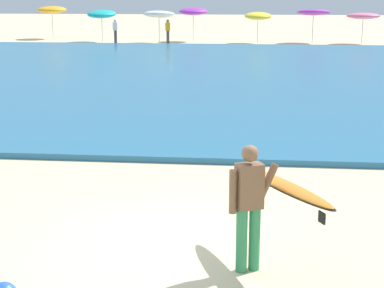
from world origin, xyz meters
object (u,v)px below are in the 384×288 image
at_px(beach_umbrella_2, 159,14).
at_px(beach_umbrella_4, 258,16).
at_px(surfer_with_board, 267,195).
at_px(beach_umbrella_3, 193,11).
at_px(beach_umbrella_1, 102,14).
at_px(beach_umbrella_5, 313,12).
at_px(beachgoer_near_row_left, 115,30).
at_px(beach_umbrella_0, 52,10).
at_px(beach_umbrella_6, 363,16).
at_px(beachgoer_near_row_mid, 168,31).

bearing_deg(beach_umbrella_2, beach_umbrella_4, 4.91).
xyz_separation_m(beach_umbrella_2, beach_umbrella_4, (6.64, 0.57, -0.12)).
relative_size(surfer_with_board, beach_umbrella_3, 1.00).
distance_m(beach_umbrella_1, beach_umbrella_5, 14.45).
xyz_separation_m(surfer_with_board, beach_umbrella_4, (-0.14, 35.56, 0.76)).
xyz_separation_m(beach_umbrella_3, beach_umbrella_5, (8.19, -0.56, -0.01)).
bearing_deg(surfer_with_board, beach_umbrella_3, 97.20).
bearing_deg(beachgoer_near_row_left, beach_umbrella_3, 21.19).
distance_m(surfer_with_board, beach_umbrella_2, 35.65).
height_order(beach_umbrella_2, beach_umbrella_3, beach_umbrella_3).
xyz_separation_m(surfer_with_board, beach_umbrella_2, (-6.78, 34.99, 0.88)).
xyz_separation_m(surfer_with_board, beach_umbrella_0, (-15.10, 37.79, 1.05)).
bearing_deg(beach_umbrella_3, beach_umbrella_1, -171.20).
distance_m(beach_umbrella_3, beachgoer_near_row_left, 5.59).
relative_size(beach_umbrella_0, beach_umbrella_3, 1.00).
distance_m(beach_umbrella_1, beach_umbrella_2, 4.12).
bearing_deg(beach_umbrella_3, beach_umbrella_6, -4.94).
relative_size(beach_umbrella_3, beach_umbrella_6, 1.06).
distance_m(beach_umbrella_1, beach_umbrella_4, 10.73).
xyz_separation_m(beach_umbrella_4, beach_umbrella_5, (3.71, 0.42, 0.24)).
xyz_separation_m(beach_umbrella_0, beachgoer_near_row_mid, (8.97, -3.14, -1.23)).
bearing_deg(beach_umbrella_6, beach_umbrella_1, 179.94).
distance_m(beach_umbrella_2, beach_umbrella_5, 10.40).
relative_size(beach_umbrella_0, beach_umbrella_1, 1.06).
xyz_separation_m(beach_umbrella_2, beach_umbrella_3, (2.16, 1.55, 0.14)).
xyz_separation_m(beach_umbrella_1, beachgoer_near_row_mid, (4.73, -0.92, -1.03)).
bearing_deg(surfer_with_board, beach_umbrella_6, 79.18).
height_order(surfer_with_board, beach_umbrella_3, beach_umbrella_3).
distance_m(beach_umbrella_0, beach_umbrella_5, 18.76).
height_order(surfer_with_board, beachgoer_near_row_mid, surfer_with_board).
distance_m(beach_umbrella_4, beach_umbrella_6, 6.93).
bearing_deg(beach_umbrella_0, beachgoer_near_row_mid, -19.30).
xyz_separation_m(beach_umbrella_2, beach_umbrella_6, (13.58, 0.56, -0.08)).
distance_m(beach_umbrella_2, beach_umbrella_6, 13.59).
bearing_deg(beachgoer_near_row_mid, beach_umbrella_4, 8.65).
relative_size(surfer_with_board, beach_umbrella_2, 1.05).
xyz_separation_m(beach_umbrella_0, beach_umbrella_4, (14.96, -2.23, -0.29)).
relative_size(beach_umbrella_3, beach_umbrella_5, 1.01).
bearing_deg(beach_umbrella_4, beach_umbrella_5, 6.51).
relative_size(beach_umbrella_0, beach_umbrella_6, 1.07).
bearing_deg(beach_umbrella_6, beach_umbrella_4, 179.93).
relative_size(beach_umbrella_6, beachgoer_near_row_mid, 1.40).
bearing_deg(beachgoer_near_row_mid, beachgoer_near_row_left, -178.69).
bearing_deg(beach_umbrella_6, beach_umbrella_5, 172.38).
relative_size(beach_umbrella_0, beachgoer_near_row_left, 1.49).
bearing_deg(beachgoer_near_row_left, beach_umbrella_2, 8.23).
bearing_deg(beach_umbrella_6, beach_umbrella_3, 175.06).
distance_m(beach_umbrella_1, beachgoer_near_row_left, 1.85).
xyz_separation_m(surfer_with_board, beachgoer_near_row_left, (-9.71, 34.57, -0.19)).
bearing_deg(beach_umbrella_6, beachgoer_near_row_left, -176.58).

